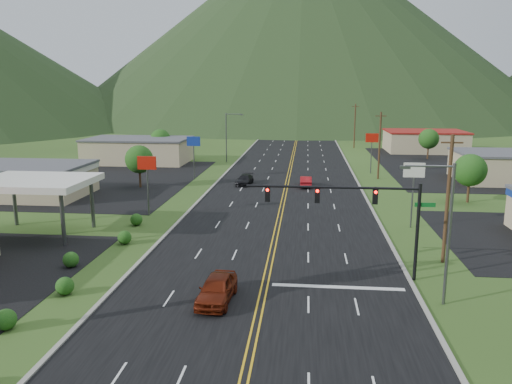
# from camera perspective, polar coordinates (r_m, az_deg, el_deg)

# --- Properties ---
(curb_west) EXTENTS (0.30, 460.00, 0.14)m
(curb_west) POSITION_cam_1_polar(r_m,az_deg,el_deg) (27.60, -24.08, -18.31)
(curb_west) COLOR gray
(curb_west) RESTS_ON ground
(traffic_signal) EXTENTS (13.10, 0.43, 7.00)m
(traffic_signal) POSITION_cam_1_polar(r_m,az_deg,el_deg) (35.59, 11.80, -1.55)
(traffic_signal) COLOR black
(traffic_signal) RESTS_ON ground
(streetlight_east) EXTENTS (3.28, 0.25, 9.00)m
(streetlight_east) POSITION_cam_1_polar(r_m,az_deg,el_deg) (32.67, 20.73, -3.53)
(streetlight_east) COLOR #59595E
(streetlight_east) RESTS_ON ground
(streetlight_west) EXTENTS (3.28, 0.25, 9.00)m
(streetlight_west) POSITION_cam_1_polar(r_m,az_deg,el_deg) (91.96, -3.23, 6.63)
(streetlight_west) COLOR #59595E
(streetlight_west) RESTS_ON ground
(gas_canopy) EXTENTS (10.00, 8.00, 5.30)m
(gas_canopy) POSITION_cam_1_polar(r_m,az_deg,el_deg) (49.84, -23.99, 0.92)
(gas_canopy) COLOR white
(gas_canopy) RESTS_ON ground
(building_west_mid) EXTENTS (14.40, 10.40, 4.10)m
(building_west_mid) POSITION_cam_1_polar(r_m,az_deg,el_deg) (68.87, -24.54, 1.41)
(building_west_mid) COLOR tan
(building_west_mid) RESTS_ON ground
(building_west_far) EXTENTS (18.40, 11.40, 4.50)m
(building_west_far) POSITION_cam_1_polar(r_m,az_deg,el_deg) (94.28, -13.28, 4.67)
(building_west_far) COLOR tan
(building_west_far) RESTS_ON ground
(building_east_mid) EXTENTS (14.40, 11.40, 4.30)m
(building_east_mid) POSITION_cam_1_polar(r_m,az_deg,el_deg) (81.73, 26.79, 2.61)
(building_east_mid) COLOR tan
(building_east_mid) RESTS_ON ground
(building_east_far) EXTENTS (16.40, 12.40, 4.50)m
(building_east_far) POSITION_cam_1_polar(r_m,az_deg,el_deg) (113.87, 18.71, 5.54)
(building_east_far) COLOR tan
(building_east_far) RESTS_ON ground
(pole_sign_west_a) EXTENTS (2.00, 0.18, 6.40)m
(pole_sign_west_a) POSITION_cam_1_polar(r_m,az_deg,el_deg) (53.79, -12.35, 2.59)
(pole_sign_west_a) COLOR #59595E
(pole_sign_west_a) RESTS_ON ground
(pole_sign_west_b) EXTENTS (2.00, 0.18, 6.40)m
(pole_sign_west_b) POSITION_cam_1_polar(r_m,az_deg,el_deg) (74.82, -7.15, 5.28)
(pole_sign_west_b) COLOR #59595E
(pole_sign_west_b) RESTS_ON ground
(pole_sign_east_a) EXTENTS (2.00, 0.18, 6.40)m
(pole_sign_east_a) POSITION_cam_1_polar(r_m,az_deg,el_deg) (50.24, 17.58, 1.68)
(pole_sign_east_a) COLOR #59595E
(pole_sign_east_a) RESTS_ON ground
(pole_sign_east_b) EXTENTS (2.00, 0.18, 6.40)m
(pole_sign_east_b) POSITION_cam_1_polar(r_m,az_deg,el_deg) (81.55, 13.11, 5.60)
(pole_sign_east_b) COLOR #59595E
(pole_sign_east_b) RESTS_ON ground
(tree_west_a) EXTENTS (3.84, 3.84, 5.82)m
(tree_west_a) POSITION_cam_1_polar(r_m,az_deg,el_deg) (69.92, -13.21, 3.65)
(tree_west_a) COLOR #382314
(tree_west_a) RESTS_ON ground
(tree_west_b) EXTENTS (3.84, 3.84, 5.82)m
(tree_west_b) POSITION_cam_1_polar(r_m,az_deg,el_deg) (96.98, -10.87, 5.93)
(tree_west_b) COLOR #382314
(tree_west_b) RESTS_ON ground
(tree_east_a) EXTENTS (3.84, 3.84, 5.82)m
(tree_east_a) POSITION_cam_1_polar(r_m,az_deg,el_deg) (64.18, 23.27, 2.30)
(tree_east_a) COLOR #382314
(tree_east_a) RESTS_ON ground
(tree_east_b) EXTENTS (3.84, 3.84, 5.82)m
(tree_east_b) POSITION_cam_1_polar(r_m,az_deg,el_deg) (101.63, 19.14, 5.76)
(tree_east_b) COLOR #382314
(tree_east_b) RESTS_ON ground
(utility_pole_a) EXTENTS (1.60, 0.28, 10.00)m
(utility_pole_a) POSITION_cam_1_polar(r_m,az_deg,el_deg) (40.80, 21.06, -0.69)
(utility_pole_a) COLOR #382314
(utility_pole_a) RESTS_ON ground
(utility_pole_b) EXTENTS (1.60, 0.28, 10.00)m
(utility_pole_b) POSITION_cam_1_polar(r_m,az_deg,el_deg) (76.68, 13.94, 5.24)
(utility_pole_b) COLOR #382314
(utility_pole_b) RESTS_ON ground
(utility_pole_c) EXTENTS (1.60, 0.28, 10.00)m
(utility_pole_c) POSITION_cam_1_polar(r_m,az_deg,el_deg) (116.26, 11.22, 7.46)
(utility_pole_c) COLOR #382314
(utility_pole_c) RESTS_ON ground
(utility_pole_d) EXTENTS (1.60, 0.28, 10.00)m
(utility_pole_d) POSITION_cam_1_polar(r_m,az_deg,el_deg) (156.06, 9.88, 8.55)
(utility_pole_d) COLOR #382314
(utility_pole_d) RESTS_ON ground
(mountain_n) EXTENTS (220.00, 220.00, 85.00)m
(mountain_n) POSITION_cam_1_polar(r_m,az_deg,el_deg) (242.24, 5.41, 18.61)
(mountain_n) COLOR black
(mountain_n) RESTS_ON ground
(car_red_near) EXTENTS (2.29, 5.11, 1.70)m
(car_red_near) POSITION_cam_1_polar(r_m,az_deg,el_deg) (32.37, -4.49, -11.02)
(car_red_near) COLOR #621B0A
(car_red_near) RESTS_ON ground
(car_dark_mid) EXTENTS (2.39, 4.83, 1.35)m
(car_dark_mid) POSITION_cam_1_polar(r_m,az_deg,el_deg) (70.47, -1.30, 1.37)
(car_dark_mid) COLOR black
(car_dark_mid) RESTS_ON ground
(car_red_far) EXTENTS (1.65, 4.50, 1.47)m
(car_red_far) POSITION_cam_1_polar(r_m,az_deg,el_deg) (69.23, 5.71, 1.18)
(car_red_far) COLOR maroon
(car_red_far) RESTS_ON ground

